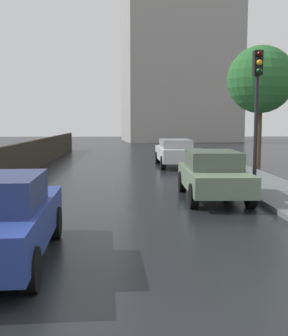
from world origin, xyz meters
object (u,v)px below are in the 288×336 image
car_green_mid_road (213,174)px  street_tree_near (261,80)px  traffic_light (257,95)px  car_white_far_ahead (175,152)px

car_green_mid_road → street_tree_near: size_ratio=0.69×
car_green_mid_road → traffic_light: size_ratio=0.97×
car_white_far_ahead → traffic_light: (1.55, -8.59, 2.38)m
street_tree_near → traffic_light: bearing=-108.0°
street_tree_near → car_white_far_ahead: bearing=177.2°
traffic_light → street_tree_near: 8.90m
car_green_mid_road → car_white_far_ahead: (-0.14, 9.07, 0.01)m
car_white_far_ahead → traffic_light: traffic_light is taller
car_white_far_ahead → traffic_light: 9.05m
car_green_mid_road → car_white_far_ahead: 9.07m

